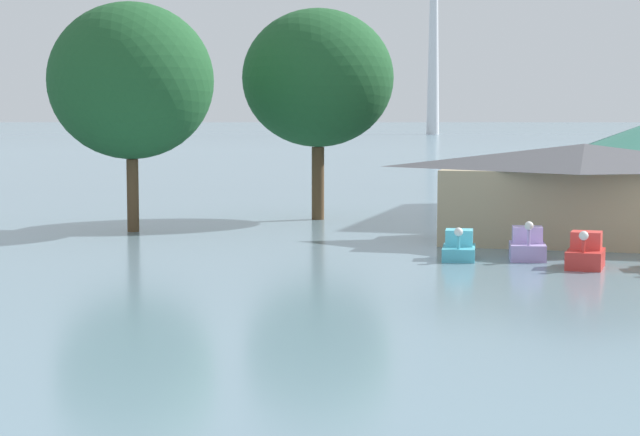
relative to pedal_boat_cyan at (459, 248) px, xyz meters
name	(u,v)px	position (x,y,z in m)	size (l,w,h in m)	color
pedal_boat_cyan	(459,248)	(0.00, 0.00, 0.00)	(1.69, 2.72, 1.51)	#4CB7CC
pedal_boat_lavender	(527,246)	(2.90, 0.72, 0.07)	(1.81, 2.42, 1.77)	#B299D8
pedal_boat_red	(586,253)	(5.45, -1.34, 0.09)	(1.58, 2.47, 1.63)	red
boathouse	(584,192)	(5.03, 7.55, 2.05)	(14.46, 7.67, 4.91)	tan
shoreline_tree_tall_left	(131,81)	(-18.71, 6.72, 7.62)	(8.89, 8.89, 12.34)	brown
shoreline_tree_mid	(318,78)	(-10.89, 16.10, 8.00)	(9.09, 9.09, 12.66)	brown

